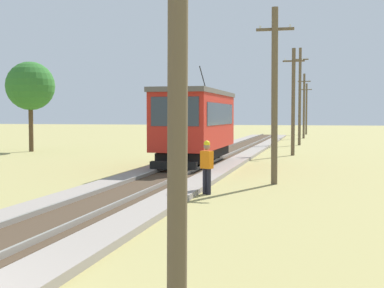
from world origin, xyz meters
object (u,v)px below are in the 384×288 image
at_px(utility_pole_horizon, 306,108).
at_px(tree_left_near, 30,86).
at_px(utility_pole_far, 300,95).
at_px(utility_pole_distant, 304,105).
at_px(track_worker, 207,165).
at_px(utility_pole_foreground, 178,32).
at_px(utility_pole_near_tram, 275,94).
at_px(utility_pole_mid, 293,100).
at_px(red_tram, 196,124).

xyz_separation_m(utility_pole_horizon, tree_left_near, (-18.41, -38.28, 1.17)).
relative_size(utility_pole_far, utility_pole_distant, 1.17).
relative_size(utility_pole_distant, track_worker, 4.03).
bearing_deg(utility_pole_foreground, utility_pole_near_tram, 90.00).
height_order(utility_pole_far, utility_pole_horizon, utility_pole_far).
bearing_deg(track_worker, utility_pole_foreground, 35.92).
height_order(utility_pole_mid, utility_pole_distant, utility_pole_distant).
distance_m(utility_pole_foreground, utility_pole_horizon, 66.43).
distance_m(utility_pole_mid, utility_pole_distant, 25.42).
height_order(red_tram, tree_left_near, tree_left_near).
bearing_deg(utility_pole_near_tram, utility_pole_distant, 90.00).
bearing_deg(utility_pole_mid, utility_pole_horizon, 90.00).
bearing_deg(utility_pole_far, utility_pole_distant, 90.00).
relative_size(utility_pole_near_tram, utility_pole_mid, 0.95).
bearing_deg(utility_pole_horizon, utility_pole_mid, -90.00).
xyz_separation_m(utility_pole_foreground, tree_left_near, (-18.41, 28.14, 1.06)).
height_order(utility_pole_mid, track_worker, utility_pole_mid).
bearing_deg(utility_pole_horizon, track_worker, -92.02).
height_order(utility_pole_foreground, utility_pole_horizon, utility_pole_foreground).
bearing_deg(utility_pole_foreground, utility_pole_horizon, 90.00).
bearing_deg(tree_left_near, red_tram, -31.30).
height_order(utility_pole_mid, tree_left_near, utility_pole_mid).
bearing_deg(utility_pole_horizon, utility_pole_distant, -90.00).
height_order(red_tram, track_worker, red_tram).
bearing_deg(tree_left_near, utility_pole_near_tram, -37.61).
xyz_separation_m(utility_pole_mid, tree_left_near, (-18.41, -0.71, 1.10)).
distance_m(utility_pole_horizon, track_worker, 55.53).
height_order(utility_pole_mid, utility_pole_far, utility_pole_far).
bearing_deg(utility_pole_mid, red_tram, -114.86).
relative_size(utility_pole_mid, utility_pole_far, 0.82).
xyz_separation_m(red_tram, utility_pole_horizon, (4.30, 46.86, 1.30)).
xyz_separation_m(red_tram, utility_pole_distant, (4.30, 34.70, 1.50)).
relative_size(utility_pole_foreground, utility_pole_mid, 1.01).
bearing_deg(utility_pole_foreground, track_worker, 100.08).
xyz_separation_m(utility_pole_horizon, track_worker, (-1.95, -55.44, -2.51)).
bearing_deg(utility_pole_far, track_worker, -93.75).
relative_size(utility_pole_far, utility_pole_horizon, 1.23).
height_order(utility_pole_distant, utility_pole_horizon, utility_pole_distant).
bearing_deg(tree_left_near, utility_pole_foreground, -56.82).
xyz_separation_m(track_worker, tree_left_near, (-16.45, 17.16, 3.67)).
distance_m(red_tram, utility_pole_horizon, 47.07).
bearing_deg(utility_pole_mid, utility_pole_near_tram, -90.00).
xyz_separation_m(utility_pole_far, utility_pole_horizon, (0.00, 25.67, -0.80)).
xyz_separation_m(utility_pole_mid, utility_pole_horizon, (0.00, 37.58, -0.06)).
relative_size(utility_pole_mid, track_worker, 3.88).
relative_size(utility_pole_mid, utility_pole_horizon, 1.02).
bearing_deg(tree_left_near, track_worker, -46.20).
height_order(utility_pole_far, tree_left_near, utility_pole_far).
distance_m(utility_pole_far, track_worker, 30.02).
relative_size(utility_pole_near_tram, track_worker, 3.69).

